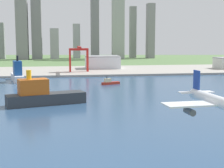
# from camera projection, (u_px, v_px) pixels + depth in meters

# --- Properties ---
(ground_plane) EXTENTS (2400.00, 2400.00, 0.00)m
(ground_plane) POSITION_uv_depth(u_px,v_px,m) (103.00, 92.00, 293.80)
(ground_plane) COLOR #567746
(water_bay) EXTENTS (840.00, 360.00, 0.15)m
(water_bay) POSITION_uv_depth(u_px,v_px,m) (115.00, 105.00, 235.05)
(water_bay) COLOR #2D4C70
(water_bay) RESTS_ON ground
(industrial_pier) EXTENTS (840.00, 140.00, 2.50)m
(industrial_pier) POSITION_uv_depth(u_px,v_px,m) (86.00, 71.00, 479.67)
(industrial_pier) COLOR #A09B93
(industrial_pier) RESTS_ON ground
(airplane_landing) EXTENTS (34.26, 39.09, 12.00)m
(airplane_landing) POSITION_uv_depth(u_px,v_px,m) (220.00, 103.00, 103.58)
(airplane_landing) COLOR white
(ferry_boat) EXTENTS (19.47, 49.79, 27.94)m
(ferry_boat) POSITION_uv_depth(u_px,v_px,m) (17.00, 74.00, 365.68)
(ferry_boat) COLOR white
(ferry_boat) RESTS_ON water_bay
(container_barge) EXTENTS (55.65, 28.03, 24.31)m
(container_barge) POSITION_uv_depth(u_px,v_px,m) (42.00, 95.00, 234.57)
(container_barge) COLOR #2D3338
(container_barge) RESTS_ON water_bay
(tugboat_small) EXTENTS (19.41, 10.52, 8.26)m
(tugboat_small) POSITION_uv_depth(u_px,v_px,m) (110.00, 82.00, 340.27)
(tugboat_small) COLOR #B22D1E
(tugboat_small) RESTS_ON water_bay
(port_crane_red) EXTENTS (25.55, 47.84, 33.54)m
(port_crane_red) POSITION_uv_depth(u_px,v_px,m) (79.00, 53.00, 448.58)
(port_crane_red) COLOR red
(port_crane_red) RESTS_ON industrial_pier
(warehouse_main) EXTENTS (49.48, 39.37, 18.39)m
(warehouse_main) POSITION_uv_depth(u_px,v_px,m) (102.00, 62.00, 503.97)
(warehouse_main) COLOR silver
(warehouse_main) RESTS_ON industrial_pier
(distant_skyline) EXTENTS (401.85, 70.07, 159.24)m
(distant_skyline) POSITION_uv_depth(u_px,v_px,m) (66.00, 32.00, 789.92)
(distant_skyline) COLOR #949697
(distant_skyline) RESTS_ON ground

